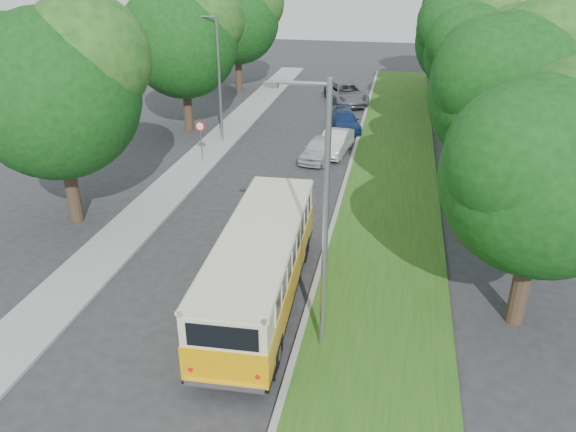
% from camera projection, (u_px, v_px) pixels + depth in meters
% --- Properties ---
extents(ground, '(120.00, 120.00, 0.00)m').
position_uv_depth(ground, '(211.00, 287.00, 19.81)').
color(ground, '#29292C').
rests_on(ground, ground).
extents(curb, '(0.20, 70.00, 0.15)m').
position_uv_depth(curb, '(331.00, 231.00, 23.56)').
color(curb, gray).
rests_on(curb, ground).
extents(grass_verge, '(4.50, 70.00, 0.13)m').
position_uv_depth(grass_verge, '(387.00, 236.00, 23.15)').
color(grass_verge, '#235416').
rests_on(grass_verge, ground).
extents(sidewalk, '(2.20, 70.00, 0.12)m').
position_uv_depth(sidewalk, '(144.00, 215.00, 25.07)').
color(sidewalk, gray).
rests_on(sidewalk, ground).
extents(treeline, '(24.27, 41.91, 9.46)m').
position_uv_depth(treeline, '(355.00, 42.00, 32.63)').
color(treeline, '#332319').
rests_on(treeline, ground).
extents(lamppost_near, '(1.71, 0.16, 8.00)m').
position_uv_depth(lamppost_near, '(322.00, 215.00, 14.97)').
color(lamppost_near, gray).
rests_on(lamppost_near, ground).
extents(lamppost_far, '(1.71, 0.16, 7.50)m').
position_uv_depth(lamppost_far, '(218.00, 75.00, 33.05)').
color(lamppost_far, gray).
rests_on(lamppost_far, ground).
extents(warning_sign, '(0.56, 0.10, 2.50)m').
position_uv_depth(warning_sign, '(201.00, 134.00, 30.48)').
color(warning_sign, gray).
rests_on(warning_sign, ground).
extents(vintage_bus, '(2.79, 9.49, 2.79)m').
position_uv_depth(vintage_bus, '(260.00, 267.00, 18.30)').
color(vintage_bus, '#F3A507').
rests_on(vintage_bus, ground).
extents(car_silver, '(2.09, 3.93, 1.27)m').
position_uv_depth(car_silver, '(319.00, 149.00, 31.57)').
color(car_silver, silver).
rests_on(car_silver, ground).
extents(car_white, '(1.89, 4.16, 1.32)m').
position_uv_depth(car_white, '(335.00, 142.00, 32.52)').
color(car_white, silver).
rests_on(car_white, ground).
extents(car_blue, '(2.72, 4.50, 1.22)m').
position_uv_depth(car_blue, '(345.00, 121.00, 36.80)').
color(car_blue, navy).
rests_on(car_blue, ground).
extents(car_grey, '(4.29, 5.96, 1.51)m').
position_uv_depth(car_grey, '(346.00, 94.00, 43.20)').
color(car_grey, slate).
rests_on(car_grey, ground).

